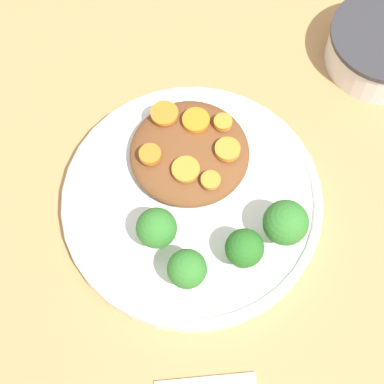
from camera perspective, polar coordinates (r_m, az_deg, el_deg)
name	(u,v)px	position (r m, az deg, el deg)	size (l,w,h in m)	color
ground_plane	(192,206)	(0.65, 0.00, -1.24)	(4.00, 4.00, 0.00)	tan
plate	(192,201)	(0.64, 0.00, -0.78)	(0.26, 0.26, 0.02)	white
dip_bowl	(384,45)	(0.75, 16.68, 12.42)	(0.12, 0.12, 0.05)	silver
stew_mound	(190,153)	(0.64, -0.22, 3.52)	(0.12, 0.12, 0.03)	brown
broccoli_floret_0	(157,229)	(0.59, -3.16, -3.29)	(0.04, 0.04, 0.05)	#7FA85B
broccoli_floret_1	(285,223)	(0.59, 8.31, -2.77)	(0.04, 0.04, 0.06)	#7FA85B
broccoli_floret_2	(187,270)	(0.58, -0.45, -6.95)	(0.04, 0.04, 0.05)	#7FA85B
broccoli_floret_3	(244,249)	(0.59, 4.66, -5.09)	(0.04, 0.04, 0.05)	#759E51
carrot_slice_0	(161,114)	(0.64, -2.74, 6.92)	(0.03, 0.03, 0.00)	orange
carrot_slice_1	(150,154)	(0.62, -3.74, 3.35)	(0.02, 0.02, 0.01)	orange
carrot_slice_2	(227,150)	(0.62, 3.17, 3.79)	(0.02, 0.02, 0.01)	orange
carrot_slice_3	(196,120)	(0.64, 0.35, 6.39)	(0.03, 0.03, 0.01)	orange
carrot_slice_4	(189,168)	(0.61, -0.25, 2.11)	(0.03, 0.03, 0.00)	orange
carrot_slice_5	(211,182)	(0.61, 1.73, 0.89)	(0.02, 0.02, 0.00)	orange
carrot_slice_6	(223,122)	(0.64, 2.76, 6.20)	(0.02, 0.02, 0.01)	orange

